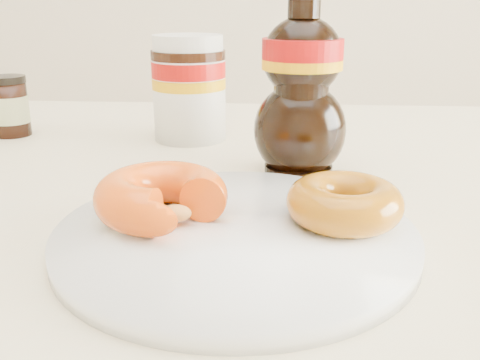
# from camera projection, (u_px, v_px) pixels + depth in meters

# --- Properties ---
(dining_table) EXTENTS (1.40, 0.90, 0.75)m
(dining_table) POSITION_uv_depth(u_px,v_px,m) (211.00, 260.00, 0.57)
(dining_table) COLOR beige
(dining_table) RESTS_ON ground
(plate) EXTENTS (0.28, 0.28, 0.01)m
(plate) POSITION_uv_depth(u_px,v_px,m) (235.00, 235.00, 0.41)
(plate) COLOR white
(plate) RESTS_ON dining_table
(donut_bitten) EXTENTS (0.12, 0.12, 0.04)m
(donut_bitten) POSITION_uv_depth(u_px,v_px,m) (161.00, 196.00, 0.42)
(donut_bitten) COLOR #D54B0C
(donut_bitten) RESTS_ON plate
(donut_whole) EXTENTS (0.09, 0.09, 0.03)m
(donut_whole) POSITION_uv_depth(u_px,v_px,m) (344.00, 202.00, 0.42)
(donut_whole) COLOR #965209
(donut_whole) RESTS_ON plate
(nutella_jar) EXTENTS (0.10, 0.10, 0.14)m
(nutella_jar) POSITION_uv_depth(u_px,v_px,m) (189.00, 84.00, 0.70)
(nutella_jar) COLOR white
(nutella_jar) RESTS_ON dining_table
(syrup_bottle) EXTENTS (0.10, 0.09, 0.19)m
(syrup_bottle) POSITION_uv_depth(u_px,v_px,m) (301.00, 84.00, 0.55)
(syrup_bottle) COLOR black
(syrup_bottle) RESTS_ON dining_table
(dark_jar) EXTENTS (0.05, 0.05, 0.08)m
(dark_jar) POSITION_uv_depth(u_px,v_px,m) (10.00, 107.00, 0.73)
(dark_jar) COLOR black
(dark_jar) RESTS_ON dining_table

